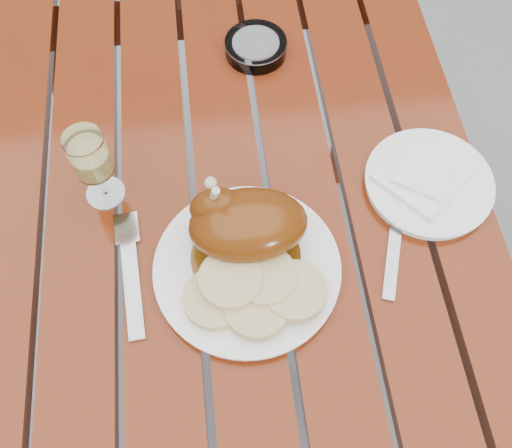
{
  "coord_description": "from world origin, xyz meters",
  "views": [
    {
      "loc": [
        -0.01,
        -0.4,
        1.51
      ],
      "look_at": [
        0.03,
        -0.01,
        0.78
      ],
      "focal_mm": 40.0,
      "sensor_mm": 36.0,
      "label": 1
    }
  ],
  "objects_px": {
    "wine_glass": "(95,168)",
    "table": "(240,313)",
    "dinner_plate": "(247,269)",
    "side_plate": "(429,183)",
    "ashtray": "(256,47)"
  },
  "relations": [
    {
      "from": "wine_glass",
      "to": "dinner_plate",
      "type": "bearing_deg",
      "value": -37.58
    },
    {
      "from": "wine_glass",
      "to": "side_plate",
      "type": "height_order",
      "value": "wine_glass"
    },
    {
      "from": "table",
      "to": "wine_glass",
      "type": "bearing_deg",
      "value": 155.12
    },
    {
      "from": "side_plate",
      "to": "ashtray",
      "type": "bearing_deg",
      "value": 126.87
    },
    {
      "from": "dinner_plate",
      "to": "table",
      "type": "bearing_deg",
      "value": 99.88
    },
    {
      "from": "dinner_plate",
      "to": "side_plate",
      "type": "xyz_separation_m",
      "value": [
        0.3,
        0.11,
        -0.0
      ]
    },
    {
      "from": "side_plate",
      "to": "wine_glass",
      "type": "bearing_deg",
      "value": 174.83
    },
    {
      "from": "wine_glass",
      "to": "table",
      "type": "bearing_deg",
      "value": -24.88
    },
    {
      "from": "table",
      "to": "side_plate",
      "type": "height_order",
      "value": "side_plate"
    },
    {
      "from": "dinner_plate",
      "to": "ashtray",
      "type": "relative_size",
      "value": 2.43
    },
    {
      "from": "ashtray",
      "to": "wine_glass",
      "type": "bearing_deg",
      "value": -135.0
    },
    {
      "from": "dinner_plate",
      "to": "ashtray",
      "type": "xyz_separation_m",
      "value": [
        0.06,
        0.43,
        0.01
      ]
    },
    {
      "from": "dinner_plate",
      "to": "ashtray",
      "type": "distance_m",
      "value": 0.43
    },
    {
      "from": "side_plate",
      "to": "table",
      "type": "bearing_deg",
      "value": -171.94
    },
    {
      "from": "dinner_plate",
      "to": "wine_glass",
      "type": "height_order",
      "value": "wine_glass"
    }
  ]
}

